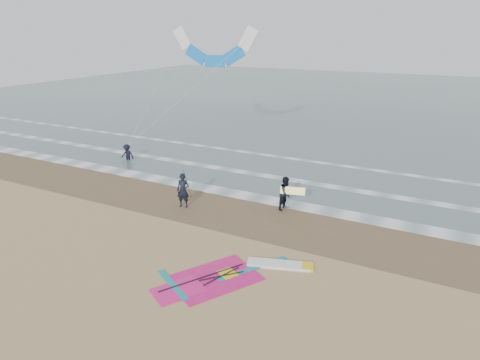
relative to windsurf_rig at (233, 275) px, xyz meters
The scene contains 11 objects.
ground 1.60m from the windsurf_rig, 164.10° to the right, with size 120.00×120.00×0.00m, color tan.
sea_water 47.59m from the windsurf_rig, 91.85° to the left, with size 120.00×80.00×0.02m, color #47605E.
wet_sand_band 5.77m from the windsurf_rig, 105.43° to the left, with size 120.00×5.00×0.01m, color brown.
foam_waterline 10.12m from the windsurf_rig, 98.73° to the left, with size 120.00×9.15×0.02m.
windsurf_rig is the anchor object (origin of this frame).
person_standing 7.47m from the windsurf_rig, 139.50° to the left, with size 0.69×0.45×1.89m, color black.
person_walking 7.16m from the windsurf_rig, 95.18° to the left, with size 0.88×0.69×1.81m, color black.
person_wading 17.44m from the windsurf_rig, 144.70° to the left, with size 1.02×0.59×1.58m, color black.
held_pole 7.31m from the windsurf_rig, 137.95° to the left, with size 0.17×0.86×1.82m.
carried_kiteboard 7.07m from the windsurf_rig, 91.99° to the left, with size 1.30×0.51×0.39m.
surf_kite 19.20m from the windsurf_rig, 122.79° to the left, with size 8.21×4.89×8.37m.
Camera 1 is at (8.48, -12.26, 9.07)m, focal length 32.00 mm.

